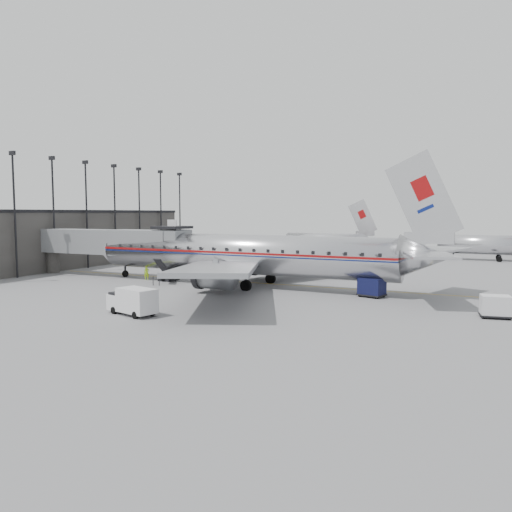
{
  "coord_description": "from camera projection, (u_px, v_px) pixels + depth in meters",
  "views": [
    {
      "loc": [
        23.93,
        -44.75,
        7.93
      ],
      "look_at": [
        1.51,
        4.47,
        3.2
      ],
      "focal_mm": 35.0,
      "sensor_mm": 36.0,
      "label": 1
    }
  ],
  "objects": [
    {
      "name": "ground",
      "position": [
        225.0,
        290.0,
        51.14
      ],
      "size": [
        160.0,
        160.0,
        0.0
      ],
      "primitive_type": "plane",
      "color": "slate",
      "rests_on": "ground"
    },
    {
      "name": "terminal",
      "position": [
        54.0,
        239.0,
        73.9
      ],
      "size": [
        12.0,
        46.0,
        8.0
      ],
      "primitive_type": "cube",
      "color": "#383533",
      "rests_on": "ground"
    },
    {
      "name": "apron_line",
      "position": [
        274.0,
        284.0,
        55.34
      ],
      "size": [
        60.0,
        0.15,
        0.01
      ],
      "primitive_type": "cube",
      "rotation": [
        0.0,
        0.0,
        1.57
      ],
      "color": "gold",
      "rests_on": "ground"
    },
    {
      "name": "jet_bridge",
      "position": [
        118.0,
        243.0,
        60.98
      ],
      "size": [
        21.0,
        6.2,
        7.1
      ],
      "color": "slate",
      "rests_on": "ground"
    },
    {
      "name": "floodlight_masts",
      "position": [
        101.0,
        210.0,
        73.55
      ],
      "size": [
        0.9,
        42.25,
        15.25
      ],
      "color": "black",
      "rests_on": "ground"
    },
    {
      "name": "distant_aircraft_near",
      "position": [
        326.0,
        241.0,
        89.72
      ],
      "size": [
        16.39,
        3.2,
        10.26
      ],
      "color": "silver",
      "rests_on": "ground"
    },
    {
      "name": "distant_aircraft_mid",
      "position": [
        484.0,
        244.0,
        82.61
      ],
      "size": [
        16.39,
        3.2,
        10.26
      ],
      "color": "silver",
      "rests_on": "ground"
    },
    {
      "name": "airliner",
      "position": [
        247.0,
        254.0,
        53.68
      ],
      "size": [
        43.16,
        39.96,
        13.64
      ],
      "rotation": [
        0.0,
        0.0,
        -0.03
      ],
      "color": "silver",
      "rests_on": "ground"
    },
    {
      "name": "service_van",
      "position": [
        132.0,
        301.0,
        38.7
      ],
      "size": [
        4.79,
        2.92,
        2.11
      ],
      "rotation": [
        0.0,
        0.0,
        -0.29
      ],
      "color": "silver",
      "rests_on": "ground"
    },
    {
      "name": "baggage_cart_navy",
      "position": [
        372.0,
        287.0,
        46.84
      ],
      "size": [
        2.73,
        2.37,
        1.82
      ],
      "rotation": [
        0.0,
        0.0,
        -0.3
      ],
      "color": "#0D1035",
      "rests_on": "ground"
    },
    {
      "name": "baggage_cart_white",
      "position": [
        495.0,
        306.0,
        37.52
      ],
      "size": [
        2.4,
        1.97,
        1.71
      ],
      "rotation": [
        0.0,
        0.0,
        0.16
      ],
      "color": "silver",
      "rests_on": "ground"
    },
    {
      "name": "ramp_worker",
      "position": [
        147.0,
        273.0,
        58.74
      ],
      "size": [
        0.73,
        0.64,
        1.69
      ],
      "primitive_type": "imported",
      "rotation": [
        0.0,
        0.0,
        0.48
      ],
      "color": "#BCF61D",
      "rests_on": "ground"
    }
  ]
}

